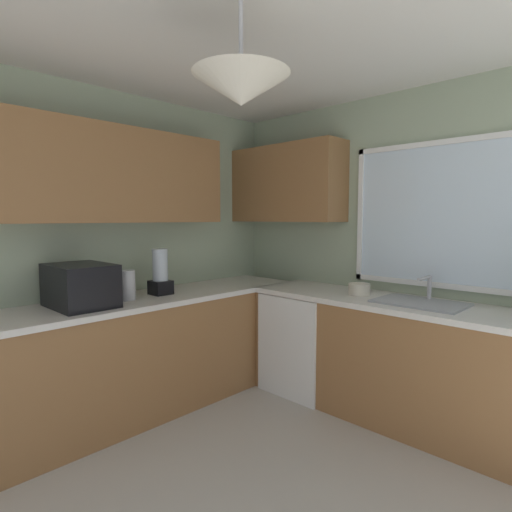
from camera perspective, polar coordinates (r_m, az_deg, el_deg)
room_shell at (r=2.82m, az=-5.88°, el=11.31°), size 3.58×3.83×2.53m
counter_run_left at (r=3.25m, az=-20.10°, el=-13.75°), size 0.65×3.44×0.88m
counter_run_back at (r=3.26m, az=21.49°, el=-13.76°), size 2.67×0.65×0.88m
dishwasher at (r=3.70m, az=7.01°, el=-11.53°), size 0.60×0.60×0.84m
microwave at (r=3.05m, az=-22.99°, el=-3.75°), size 0.48×0.36×0.29m
kettle at (r=3.19m, az=-17.25°, el=-3.84°), size 0.11×0.11×0.22m
sink_assembly at (r=3.15m, az=21.66°, el=-5.91°), size 0.59×0.40×0.19m
bowl at (r=3.35m, az=14.01°, el=-4.46°), size 0.17×0.17×0.09m
blender_appliance at (r=3.34m, az=-13.01°, el=-2.43°), size 0.15×0.15×0.36m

